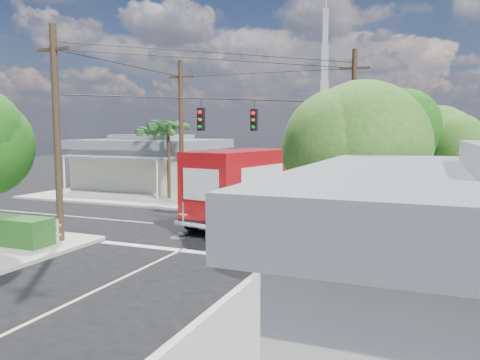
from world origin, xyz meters
The scene contains 16 objects.
ground centered at (0.00, 0.00, 0.00)m, with size 120.00×120.00×0.00m, color black.
sidewalk_ne centered at (10.88, 10.88, 0.07)m, with size 14.12×14.12×0.14m.
sidewalk_nw centered at (-10.88, 10.88, 0.07)m, with size 14.12×14.12×0.14m.
road_markings centered at (0.00, -1.47, 0.01)m, with size 32.00×32.00×0.01m.
building_nw centered at (-12.00, 12.46, 2.22)m, with size 10.80×10.20×4.30m.
radio_tower centered at (0.50, 20.00, 5.64)m, with size 0.80×0.80×17.00m.
tree_ne_front centered at (7.21, 6.76, 4.77)m, with size 4.21×4.14×6.66m.
tree_ne_back centered at (9.81, 8.96, 4.19)m, with size 3.77×3.66×5.82m.
tree_se centered at (7.01, -7.24, 4.04)m, with size 3.67×3.54×5.62m.
palm_nw_front centered at (-7.50, 7.50, 5.04)m, with size 3.01×3.08×5.59m.
palm_nw_back centered at (-9.50, 9.00, 4.67)m, with size 3.01×3.08×5.19m.
utility_poles centered at (-1.58, 1.60, 4.67)m, with size 12.00×10.68×9.00m.
picket_fence centered at (-7.80, -5.60, 0.68)m, with size 5.94×0.06×1.00m.
vending_boxes centered at (6.50, 6.20, 0.69)m, with size 1.90×0.50×1.10m.
delivery_truck centered at (0.50, 1.86, 1.92)m, with size 4.18×9.03×3.77m.
parked_car centered at (10.63, 1.48, 0.76)m, with size 2.51×5.44×1.51m, color silver.
Camera 1 is at (9.00, -20.24, 4.70)m, focal length 35.00 mm.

